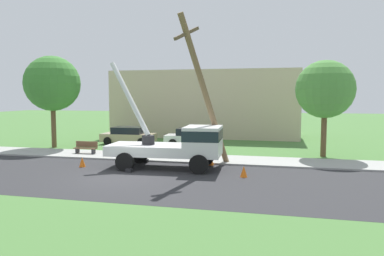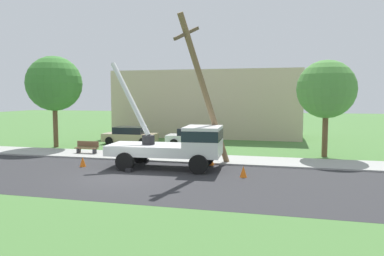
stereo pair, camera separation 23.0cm
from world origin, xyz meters
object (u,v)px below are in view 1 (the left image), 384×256
Objects in this scene: leaning_utility_pole at (205,91)px; traffic_cone_curbside at (211,160)px; traffic_cone_ahead at (244,172)px; roadside_tree_far at (325,90)px; park_bench at (86,148)px; traffic_cone_behind at (82,162)px; parked_sedan_tan at (128,135)px; roadside_tree_near at (52,84)px; parked_sedan_white at (193,137)px; utility_truck at (180,143)px.

leaning_utility_pole is 14.86× the size of traffic_cone_curbside.
traffic_cone_ahead is 9.60m from roadside_tree_far.
traffic_cone_curbside is 0.35× the size of park_bench.
traffic_cone_curbside is 9.12m from park_bench.
traffic_cone_curbside is (6.94, 2.21, 0.00)m from traffic_cone_behind.
roadside_tree_far is (13.61, 6.91, 4.12)m from traffic_cone_behind.
parked_sedan_tan is (-8.10, 8.34, -3.53)m from leaning_utility_pole.
roadside_tree_near is (-4.83, -3.18, 4.20)m from parked_sedan_tan.
roadside_tree_near is (-13.16, 4.39, 4.63)m from traffic_cone_curbside.
leaning_utility_pole is at bearing 12.11° from traffic_cone_behind.
traffic_cone_behind is 10.65m from parked_sedan_white.
parked_sedan_tan is 0.70× the size of roadside_tree_far.
traffic_cone_curbside is 8.13m from parked_sedan_white.
leaning_utility_pole reaches higher than traffic_cone_curbside.
roadside_tree_near is at bearing 133.29° from traffic_cone_behind.
park_bench reaches higher than traffic_cone_ahead.
traffic_cone_ahead is at bearing -44.45° from parked_sedan_tan.
traffic_cone_behind is at bearing 176.85° from traffic_cone_ahead.
parked_sedan_tan reaches higher than park_bench.
leaning_utility_pole is 7.93m from traffic_cone_behind.
leaning_utility_pole reaches higher than park_bench.
traffic_cone_behind is 1.00× the size of traffic_cone_curbside.
traffic_cone_behind is 0.35× the size of park_bench.
parked_sedan_tan is 15.71m from roadside_tree_far.
traffic_cone_behind is at bearing -162.34° from traffic_cone_curbside.
utility_truck is 1.56× the size of parked_sedan_tan.
traffic_cone_curbside is (-2.15, 2.71, 0.00)m from traffic_cone_ahead.
roadside_tree_far is at bearing 36.77° from utility_truck.
traffic_cone_curbside is at bearing -18.46° from roadside_tree_near.
roadside_tree_far is (19.82, 0.31, -0.51)m from roadside_tree_near.
leaning_utility_pole is at bearing 140.73° from traffic_cone_ahead.
traffic_cone_ahead is (3.63, -1.32, -1.13)m from utility_truck.
parked_sedan_tan is 7.14m from roadside_tree_near.
traffic_cone_ahead is 11.47m from parked_sedan_white.
parked_sedan_white is 0.64× the size of roadside_tree_near.
leaning_utility_pole is 1.88× the size of parked_sedan_tan.
traffic_cone_curbside is at bearing -144.83° from roadside_tree_far.
park_bench is at bearing 116.92° from traffic_cone_behind.
traffic_cone_behind is 4.44m from park_bench.
traffic_cone_behind is 10.18m from roadside_tree_near.
park_bench is at bearing -169.28° from roadside_tree_far.
traffic_cone_behind is (-9.09, 0.50, 0.00)m from traffic_cone_ahead.
parked_sedan_white is at bearing 107.31° from leaning_utility_pole.
traffic_cone_curbside is at bearing -69.58° from parked_sedan_white.
traffic_cone_ahead is 11.96m from park_bench.
roadside_tree_near is at bearing 158.25° from leaning_utility_pole.
parked_sedan_white reaches higher than park_bench.
park_bench is at bearing -96.06° from parked_sedan_tan.
traffic_cone_curbside is at bearing -42.27° from parked_sedan_tan.
leaning_utility_pole is 12.15m from parked_sedan_tan.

